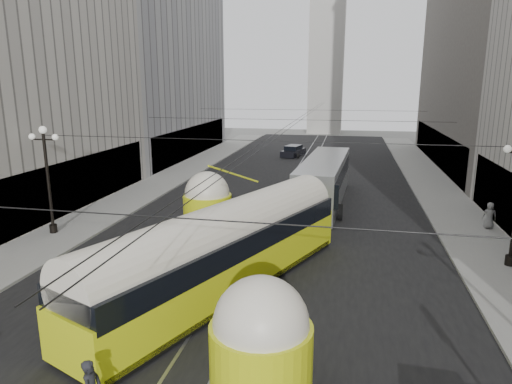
% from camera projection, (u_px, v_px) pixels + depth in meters
% --- Properties ---
extents(road, '(20.00, 85.00, 0.02)m').
position_uv_depth(road, '(292.00, 190.00, 38.81)').
color(road, black).
rests_on(road, ground).
extents(sidewalk_left, '(4.00, 72.00, 0.15)m').
position_uv_depth(sidewalk_left, '(174.00, 176.00, 44.46)').
color(sidewalk_left, gray).
rests_on(sidewalk_left, ground).
extents(sidewalk_right, '(4.00, 72.00, 0.15)m').
position_uv_depth(sidewalk_right, '(434.00, 187.00, 39.79)').
color(sidewalk_right, gray).
rests_on(sidewalk_right, ground).
extents(rail_left, '(0.12, 85.00, 0.04)m').
position_uv_depth(rail_left, '(283.00, 190.00, 38.95)').
color(rail_left, gray).
rests_on(rail_left, ground).
extents(rail_right, '(0.12, 85.00, 0.04)m').
position_uv_depth(rail_right, '(301.00, 191.00, 38.66)').
color(rail_right, gray).
rests_on(rail_right, ground).
extents(building_left_far, '(12.60, 28.60, 28.60)m').
position_uv_depth(building_left_far, '(143.00, 36.00, 54.13)').
color(building_left_far, '#999999').
rests_on(building_left_far, ground).
extents(building_right_far, '(12.60, 32.60, 32.60)m').
position_uv_depth(building_right_far, '(512.00, 7.00, 45.87)').
color(building_right_far, '#514C47').
rests_on(building_right_far, ground).
extents(distant_tower, '(6.00, 6.00, 31.36)m').
position_uv_depth(distant_tower, '(327.00, 48.00, 80.57)').
color(distant_tower, '#B2AFA8').
rests_on(distant_tower, ground).
extents(lamppost_left_mid, '(1.86, 0.44, 6.37)m').
position_uv_depth(lamppost_left_mid, '(47.00, 174.00, 26.58)').
color(lamppost_left_mid, black).
rests_on(lamppost_left_mid, sidewalk_left).
extents(catenary, '(25.00, 72.00, 0.23)m').
position_uv_depth(catenary, '(293.00, 122.00, 36.45)').
color(catenary, black).
rests_on(catenary, ground).
extents(streetcar, '(8.78, 16.80, 3.95)m').
position_uv_depth(streetcar, '(224.00, 249.00, 19.67)').
color(streetcar, '#CBD812').
rests_on(streetcar, ground).
extents(city_bus, '(3.57, 13.41, 3.37)m').
position_uv_depth(city_bus, '(324.00, 179.00, 34.44)').
color(city_bus, '#929597').
rests_on(city_bus, ground).
extents(sedan_white_far, '(2.51, 4.85, 1.46)m').
position_uv_depth(sedan_white_far, '(321.00, 164.00, 47.47)').
color(sedan_white_far, white).
rests_on(sedan_white_far, ground).
extents(sedan_dark_far, '(2.80, 4.64, 1.37)m').
position_uv_depth(sedan_dark_far, '(293.00, 151.00, 56.66)').
color(sedan_dark_far, black).
rests_on(sedan_dark_far, ground).
extents(pedestrian_sidewalk_right, '(0.82, 0.52, 1.64)m').
position_uv_depth(pedestrian_sidewalk_right, '(490.00, 215.00, 28.02)').
color(pedestrian_sidewalk_right, slate).
rests_on(pedestrian_sidewalk_right, sidewalk_right).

